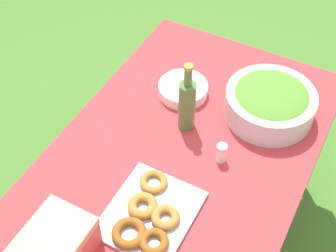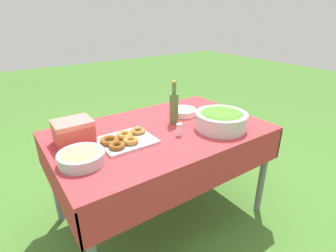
# 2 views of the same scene
# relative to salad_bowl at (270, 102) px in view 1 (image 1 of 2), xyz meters

# --- Properties ---
(ground_plane) EXTENTS (14.00, 14.00, 0.00)m
(ground_plane) POSITION_rel_salad_bowl_xyz_m (0.36, -0.22, -0.82)
(ground_plane) COLOR #477A2D
(picnic_table) EXTENTS (1.47, 0.93, 0.75)m
(picnic_table) POSITION_rel_salad_bowl_xyz_m (0.36, -0.22, -0.16)
(picnic_table) COLOR #B73338
(picnic_table) RESTS_ON ground_plane
(salad_bowl) EXTENTS (0.36, 0.36, 0.13)m
(salad_bowl) POSITION_rel_salad_bowl_xyz_m (0.00, 0.00, 0.00)
(salad_bowl) COLOR silver
(salad_bowl) RESTS_ON picnic_table
(donut_platter) EXTENTS (0.33, 0.28, 0.05)m
(donut_platter) POSITION_rel_salad_bowl_xyz_m (0.65, -0.19, -0.05)
(donut_platter) COLOR silver
(donut_platter) RESTS_ON picnic_table
(plate_stack) EXTENTS (0.21, 0.21, 0.05)m
(plate_stack) POSITION_rel_salad_bowl_xyz_m (0.05, -0.36, -0.05)
(plate_stack) COLOR white
(plate_stack) RESTS_ON picnic_table
(olive_oil_bottle) EXTENTS (0.07, 0.07, 0.31)m
(olive_oil_bottle) POSITION_rel_salad_bowl_xyz_m (0.21, -0.26, 0.05)
(olive_oil_bottle) COLOR #4C7238
(olive_oil_bottle) RESTS_ON picnic_table
(cooler_box) EXTENTS (0.23, 0.18, 0.15)m
(cooler_box) POSITION_rel_salad_bowl_xyz_m (0.90, -0.36, 0.00)
(cooler_box) COLOR #E04C42
(cooler_box) RESTS_ON picnic_table
(salt_shaker) EXTENTS (0.04, 0.04, 0.08)m
(salt_shaker) POSITION_rel_salad_bowl_xyz_m (0.31, -0.07, -0.03)
(salt_shaker) COLOR white
(salt_shaker) RESTS_ON picnic_table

